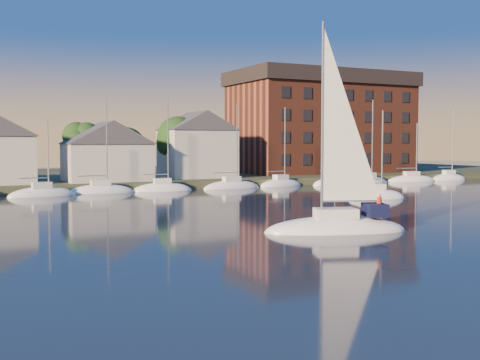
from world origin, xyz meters
TOP-DOWN VIEW (x-y plane):
  - ground at (0.00, 0.00)m, footprint 260.00×260.00m
  - shoreline_land at (0.00, 75.00)m, footprint 160.00×50.00m
  - wooden_dock at (0.00, 52.00)m, footprint 120.00×3.00m
  - clubhouse_centre at (-6.00, 57.00)m, footprint 11.55×8.40m
  - clubhouse_east at (8.00, 59.00)m, footprint 10.50×8.40m
  - condo_block at (34.00, 64.95)m, footprint 31.00×17.00m
  - tree_line at (2.00, 63.00)m, footprint 93.40×5.40m
  - moored_fleet at (4.00, 49.00)m, footprint 95.50×2.40m
  - hero_sailboat at (-1.27, 10.38)m, footprint 10.65×6.35m
  - drifting_sailboat_right at (17.08, 28.89)m, footprint 7.08×4.05m

SIDE VIEW (x-z plane):
  - ground at x=0.00m, z-range 0.00..0.00m
  - shoreline_land at x=0.00m, z-range -1.00..1.00m
  - wooden_dock at x=0.00m, z-range -0.50..0.50m
  - drifting_sailboat_right at x=17.08m, z-range -5.32..5.51m
  - moored_fleet at x=4.00m, z-range -5.93..6.12m
  - hero_sailboat at x=-1.27m, z-range -7.15..8.42m
  - clubhouse_centre at x=-6.00m, z-range 1.09..9.17m
  - clubhouse_east at x=8.00m, z-range 1.10..10.90m
  - tree_line at x=2.00m, z-range 2.73..11.63m
  - condo_block at x=34.00m, z-range 1.09..18.49m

